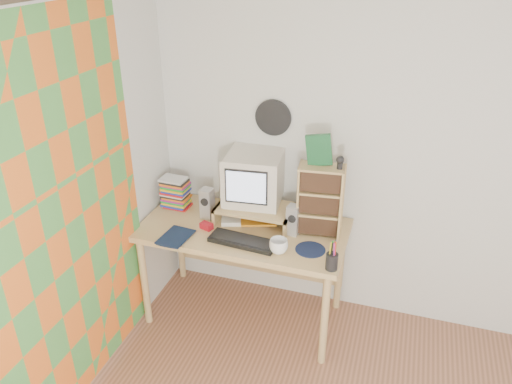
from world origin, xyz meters
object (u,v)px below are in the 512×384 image
Objects in this scene: mug at (279,246)px; desk at (246,240)px; crt_monitor at (253,180)px; dvd_stack at (175,191)px; diary at (164,233)px; cd_rack at (320,201)px; keyboard at (243,241)px.

desk is at bearing 137.81° from mug.
dvd_stack is at bearing 175.87° from crt_monitor.
diary is at bearing -176.95° from mug.
crt_monitor is 1.42× the size of dvd_stack.
cd_rack is at bearing 0.33° from dvd_stack.
crt_monitor is 0.48m from cd_rack.
crt_monitor reaches higher than dvd_stack.
diary is (-0.77, -0.04, -0.03)m from mug.
cd_rack reaches higher than dvd_stack.
crt_monitor is 0.83× the size of keyboard.
crt_monitor is at bearing 128.34° from mug.
diary is at bearing -145.32° from desk.
diary reaches higher than keyboard.
mug is at bearing -127.18° from cd_rack.
cd_rack reaches higher than mug.
crt_monitor is at bearing 45.37° from diary.
keyboard is 3.73× the size of mug.
cd_rack is 2.26× the size of diary.
keyboard is at bearing -88.68° from crt_monitor.
cd_rack is at bearing 37.40° from keyboard.
dvd_stack is 2.19× the size of mug.
keyboard is at bearing 172.58° from mug.
dvd_stack reaches higher than diary.
diary is (-0.53, -0.07, 0.01)m from keyboard.
keyboard reaches higher than desk.
cd_rack is 0.41m from mug.
keyboard is at bearing -24.46° from dvd_stack.
diary is (0.10, -0.39, -0.11)m from dvd_stack.
desk is 3.82× the size of crt_monitor.
diary is (-0.96, -0.35, -0.22)m from cd_rack.
crt_monitor is (0.02, 0.09, 0.43)m from desk.
keyboard is at bearing -153.57° from cd_rack.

